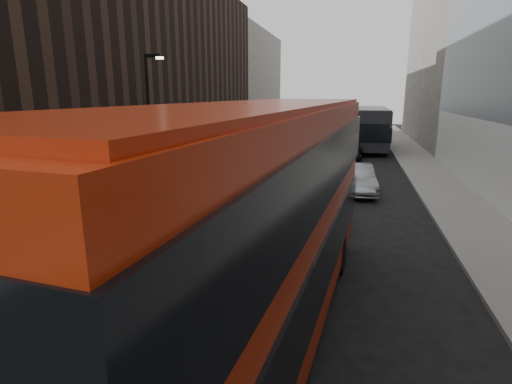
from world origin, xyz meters
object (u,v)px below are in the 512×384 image
Objects in this scene: car_a at (320,209)px; car_c at (350,152)px; street_lamp at (150,111)px; grey_bus at (372,127)px; red_bus at (256,217)px; car_b at (357,179)px.

car_a is 0.94× the size of car_c.
grey_bus is at bearing 56.77° from street_lamp.
red_bus reaches higher than car_a.
grey_bus is 2.59× the size of car_c.
red_bus is at bearing -87.83° from car_a.
red_bus is 2.77× the size of car_b.
red_bus is 2.73× the size of car_c.
street_lamp is 1.53× the size of car_c.
grey_bus reaches higher than car_b.
grey_bus is (3.44, 31.81, -0.72)m from red_bus.
car_b is (11.13, 1.20, -3.44)m from street_lamp.
street_lamp reaches higher than grey_bus.
red_bus is 8.13m from car_a.
car_b is at bearing 86.35° from red_bus.
car_a is 0.95× the size of car_b.
street_lamp is 16.17m from car_c.
red_bus is at bearing -95.77° from grey_bus.
car_b is at bearing -93.88° from grey_bus.
red_bus is (9.02, -12.79, -1.42)m from street_lamp.
grey_bus reaches higher than car_a.
red_bus is 14.29m from car_b.
street_lamp reaches higher than car_c.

